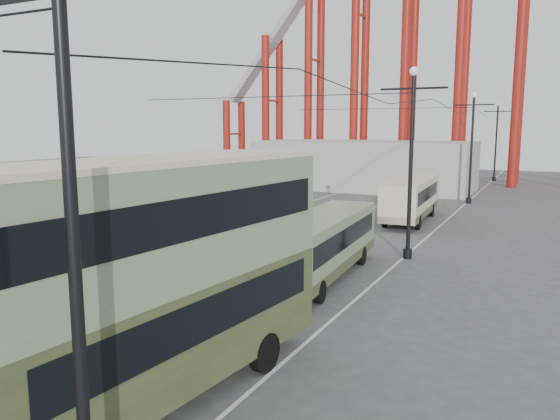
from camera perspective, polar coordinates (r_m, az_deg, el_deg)
The scene contains 11 objects.
ground at distance 15.91m, azimuth -25.90°, elevation -16.34°, with size 160.00×160.00×0.00m, color #434346.
road_markings at distance 31.63m, azimuth 2.42°, elevation -3.16°, with size 12.52×120.00×0.01m.
lamp_post_near at distance 8.39m, azimuth -21.96°, elevation 17.40°, with size 3.20×0.44×10.80m.
lamp_post_mid at distance 27.33m, azimuth 13.50°, elevation 4.64°, with size 3.20×0.44×9.32m.
lamp_post_far at distance 49.00m, azimuth 19.37°, elevation 6.08°, with size 3.20×0.44×9.32m.
lamp_post_distant at distance 70.87m, azimuth 21.64°, elevation 6.62°, with size 3.20×0.44×9.32m.
fairground_shed at distance 58.47m, azimuth 8.78°, elevation 4.68°, with size 22.00×10.00×5.00m, color #A1A19C.
double_decker_bus at distance 12.71m, azimuth -14.03°, elevation -6.37°, with size 3.79×11.03×5.81m.
single_decker_green at distance 23.53m, azimuth 4.45°, elevation -3.45°, with size 2.86×9.90×2.76m.
single_decker_cream at distance 38.75m, azimuth 13.50°, elevation 1.27°, with size 2.82×9.51×2.93m.
pedestrian at distance 21.87m, azimuth 2.35°, elevation -6.41°, with size 0.59×0.39×1.61m, color black.
Camera 1 is at (11.72, -8.58, 6.51)m, focal length 35.00 mm.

